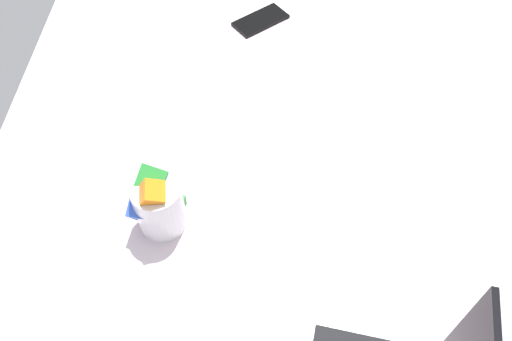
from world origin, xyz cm
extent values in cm
cube|color=silver|center=(0.00, 0.00, 9.00)|extent=(180.00, 140.00, 18.00)
cylinder|color=silver|center=(7.15, -31.48, 23.50)|extent=(9.00, 9.00, 11.00)
cube|color=yellow|center=(7.14, -31.36, 21.07)|extent=(5.59, 5.50, 3.53)
cube|color=#268C33|center=(6.74, -29.72, 22.81)|extent=(6.02, 5.69, 2.90)
cube|color=blue|center=(7.65, -33.53, 24.55)|extent=(7.78, 6.94, 7.23)
cube|color=yellow|center=(7.90, -32.41, 26.30)|extent=(5.79, 6.86, 4.78)
cube|color=#268C33|center=(5.04, -32.57, 28.04)|extent=(7.16, 6.20, 5.88)
cube|color=orange|center=(8.55, -31.59, 29.78)|extent=(5.09, 5.15, 5.42)
cube|color=black|center=(-53.68, -14.47, 18.40)|extent=(14.07, 15.18, 0.80)
camera|label=1|loc=(57.65, -12.50, 103.32)|focal=36.52mm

